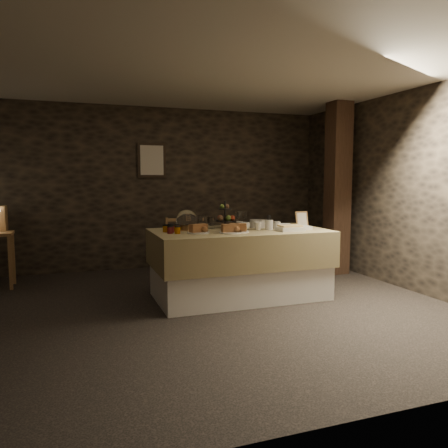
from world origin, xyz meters
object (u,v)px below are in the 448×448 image
object	(u,v)px
buffet_table	(240,259)
timber_column	(338,189)
fruit_stand	(226,217)
chair	(180,248)

from	to	relation	value
buffet_table	timber_column	world-z (taller)	timber_column
timber_column	fruit_stand	xyz separation A→B (m)	(-2.01, -0.53, -0.33)
buffet_table	timber_column	bearing A→B (deg)	22.52
timber_column	fruit_stand	size ratio (longest dim) A/B	7.55
fruit_stand	buffet_table	bearing A→B (deg)	-71.60
chair	timber_column	bearing A→B (deg)	-24.58
chair	fruit_stand	distance (m)	1.54
chair	fruit_stand	world-z (taller)	fruit_stand
buffet_table	chair	xyz separation A→B (m)	(-0.35, 1.66, -0.10)
chair	fruit_stand	size ratio (longest dim) A/B	1.92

